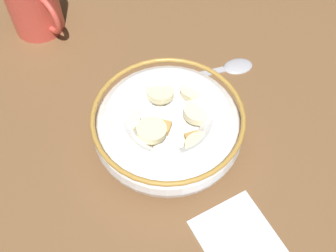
# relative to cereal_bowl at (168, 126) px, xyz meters

# --- Properties ---
(ground_plane) EXTENTS (1.29, 1.29, 0.02)m
(ground_plane) POSITION_rel_cereal_bowl_xyz_m (-0.00, -0.00, -0.04)
(ground_plane) COLOR brown
(cereal_bowl) EXTENTS (0.18, 0.18, 0.05)m
(cereal_bowl) POSITION_rel_cereal_bowl_xyz_m (0.00, 0.00, 0.00)
(cereal_bowl) COLOR white
(cereal_bowl) RESTS_ON ground_plane
(spoon) EXTENTS (0.08, 0.13, 0.01)m
(spoon) POSITION_rel_cereal_bowl_xyz_m (-0.03, 0.14, -0.03)
(spoon) COLOR #A5A5AD
(spoon) RESTS_ON ground_plane
(coffee_mug) EXTENTS (0.11, 0.08, 0.09)m
(coffee_mug) POSITION_rel_cereal_bowl_xyz_m (-0.29, -0.00, 0.02)
(coffee_mug) COLOR #D84C3F
(coffee_mug) RESTS_ON ground_plane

